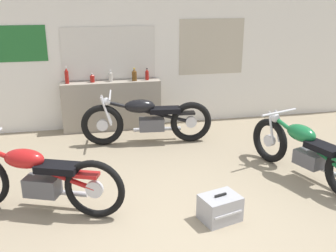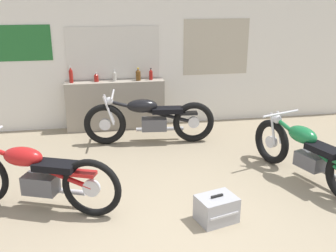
% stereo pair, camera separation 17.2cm
% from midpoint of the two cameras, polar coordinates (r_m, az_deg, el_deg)
% --- Properties ---
extents(ground_plane, '(24.00, 24.00, 0.00)m').
position_cam_midpoint_polar(ground_plane, '(4.22, 0.69, -15.97)').
color(ground_plane, gray).
extents(wall_back, '(10.00, 0.07, 2.80)m').
position_cam_midpoint_polar(wall_back, '(7.20, -5.75, 10.88)').
color(wall_back, silver).
rests_on(wall_back, ground_plane).
extents(sill_counter, '(1.76, 0.28, 0.89)m').
position_cam_midpoint_polar(sill_counter, '(7.20, -8.82, 2.94)').
color(sill_counter, gray).
rests_on(sill_counter, ground_plane).
extents(bottle_leftmost, '(0.07, 0.07, 0.30)m').
position_cam_midpoint_polar(bottle_leftmost, '(7.07, -15.17, 7.01)').
color(bottle_leftmost, maroon).
rests_on(bottle_leftmost, sill_counter).
extents(bottle_left_center, '(0.08, 0.08, 0.16)m').
position_cam_midpoint_polar(bottle_left_center, '(7.08, -11.63, 6.81)').
color(bottle_left_center, maroon).
rests_on(bottle_left_center, sill_counter).
extents(bottle_center, '(0.07, 0.07, 0.20)m').
position_cam_midpoint_polar(bottle_center, '(7.08, -9.03, 7.13)').
color(bottle_center, '#B7B2A8').
rests_on(bottle_center, sill_counter).
extents(bottle_right_center, '(0.09, 0.09, 0.23)m').
position_cam_midpoint_polar(bottle_right_center, '(7.09, -5.61, 7.36)').
color(bottle_right_center, '#5B3814').
rests_on(bottle_right_center, sill_counter).
extents(bottle_rightmost, '(0.06, 0.06, 0.21)m').
position_cam_midpoint_polar(bottle_rightmost, '(7.14, -3.76, 7.44)').
color(bottle_rightmost, maroon).
rests_on(bottle_rightmost, sill_counter).
extents(motorcycle_black, '(2.15, 0.64, 0.86)m').
position_cam_midpoint_polar(motorcycle_black, '(6.46, -3.79, 0.95)').
color(motorcycle_black, black).
rests_on(motorcycle_black, ground_plane).
extents(motorcycle_red, '(1.96, 0.91, 0.89)m').
position_cam_midpoint_polar(motorcycle_red, '(4.72, -19.62, -7.11)').
color(motorcycle_red, black).
rests_on(motorcycle_red, ground_plane).
extents(motorcycle_green, '(0.85, 1.91, 0.81)m').
position_cam_midpoint_polar(motorcycle_green, '(5.52, 18.51, -3.51)').
color(motorcycle_green, black).
rests_on(motorcycle_green, ground_plane).
extents(hard_case_silver, '(0.49, 0.42, 0.32)m').
position_cam_midpoint_polar(hard_case_silver, '(4.47, 6.43, -11.72)').
color(hard_case_silver, '#9E9EA3').
rests_on(hard_case_silver, ground_plane).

